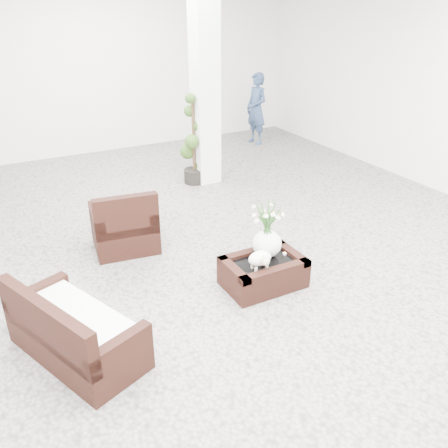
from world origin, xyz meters
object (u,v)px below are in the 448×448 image
loveseat (75,322)px  topiary (194,140)px  coffee_table (263,273)px  armchair (123,218)px

loveseat → topiary: bearing=-60.6°
coffee_table → topiary: topiary is taller
topiary → armchair: bearing=-136.3°
armchair → coffee_table: bearing=131.4°
coffee_table → armchair: 2.02m
armchair → loveseat: (-1.04, -1.84, -0.06)m
armchair → topiary: size_ratio=0.54×
loveseat → topiary: topiary is taller
coffee_table → armchair: (-1.11, 1.66, 0.27)m
loveseat → topiary: 4.64m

